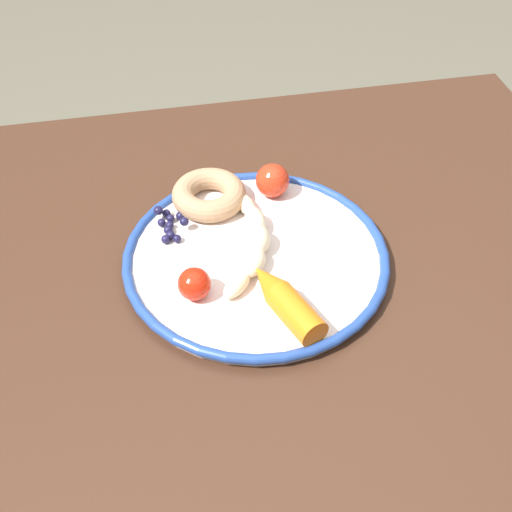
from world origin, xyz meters
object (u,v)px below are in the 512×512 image
(donut, at_px, (209,195))
(blueberry_pile, at_px, (170,224))
(tomato_near, at_px, (272,180))
(plate, at_px, (256,258))
(carrot_orange, at_px, (284,300))
(banana, at_px, (251,241))
(dining_table, at_px, (251,327))
(tomato_mid, at_px, (194,284))

(donut, bearing_deg, blueberry_pile, -144.44)
(blueberry_pile, relative_size, tomato_near, 1.36)
(plate, xyz_separation_m, blueberry_pile, (-0.09, 0.07, 0.01))
(plate, xyz_separation_m, carrot_orange, (0.01, -0.09, 0.02))
(plate, relative_size, banana, 1.74)
(plate, height_order, blueberry_pile, blueberry_pile)
(dining_table, relative_size, tomato_mid, 26.03)
(dining_table, xyz_separation_m, donut, (-0.03, 0.10, 0.14))
(dining_table, bearing_deg, blueberry_pile, 142.08)
(carrot_orange, xyz_separation_m, blueberry_pile, (-0.11, 0.15, -0.01))
(blueberry_pile, height_order, tomato_near, tomato_near)
(donut, distance_m, tomato_near, 0.08)
(tomato_near, bearing_deg, carrot_orange, -98.70)
(banana, bearing_deg, tomato_near, 64.41)
(blueberry_pile, height_order, tomato_mid, tomato_mid)
(banana, xyz_separation_m, blueberry_pile, (-0.09, 0.05, -0.01))
(dining_table, relative_size, banana, 5.36)
(dining_table, bearing_deg, donut, 107.20)
(donut, bearing_deg, tomato_near, 2.37)
(carrot_orange, bearing_deg, dining_table, 102.66)
(tomato_near, height_order, tomato_mid, tomato_near)
(donut, distance_m, blueberry_pile, 0.07)
(plate, height_order, carrot_orange, carrot_orange)
(plate, height_order, banana, banana)
(dining_table, bearing_deg, banana, 72.94)
(banana, bearing_deg, carrot_orange, -81.08)
(tomato_mid, bearing_deg, carrot_orange, -23.69)
(dining_table, distance_m, tomato_mid, 0.17)
(dining_table, height_order, carrot_orange, carrot_orange)
(donut, bearing_deg, plate, -69.53)
(plate, bearing_deg, blueberry_pile, 144.06)
(carrot_orange, bearing_deg, plate, 98.40)
(dining_table, height_order, donut, donut)
(carrot_orange, distance_m, donut, 0.20)
(carrot_orange, bearing_deg, tomato_near, 81.30)
(plate, bearing_deg, dining_table, 177.50)
(tomato_mid, bearing_deg, blueberry_pile, 97.35)
(banana, distance_m, tomato_near, 0.11)
(tomato_mid, bearing_deg, donut, 75.86)
(donut, bearing_deg, carrot_orange, -74.85)
(dining_table, height_order, blueberry_pile, blueberry_pile)
(donut, xyz_separation_m, tomato_mid, (-0.04, -0.15, 0.00))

